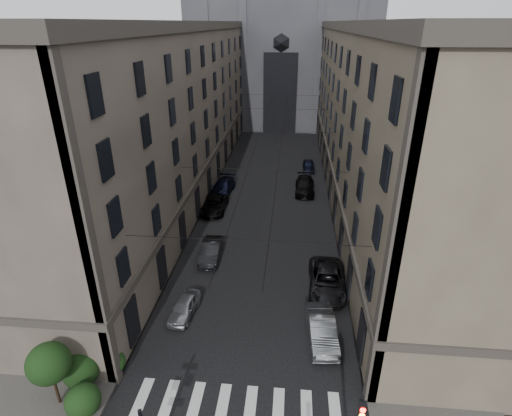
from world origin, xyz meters
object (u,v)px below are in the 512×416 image
(car_right_near, at_px, (322,329))
(car_right_midfar, at_px, (305,186))
(gothic_tower, at_px, (284,27))
(car_left_far, at_px, (223,187))
(car_left_midnear, at_px, (211,251))
(car_left_near, at_px, (184,307))
(car_left_midfar, at_px, (214,205))
(car_right_far, at_px, (309,166))
(car_right_midnear, at_px, (327,280))

(car_right_near, xyz_separation_m, car_right_midfar, (-0.61, 24.74, 0.02))
(gothic_tower, bearing_deg, car_left_far, -97.89)
(car_left_midnear, relative_size, car_right_near, 0.95)
(car_left_near, bearing_deg, car_left_midfar, 100.16)
(car_left_midnear, bearing_deg, car_right_far, 67.09)
(gothic_tower, xyz_separation_m, car_right_midfar, (4.20, -39.49, -16.98))
(car_right_midnear, bearing_deg, gothic_tower, 96.89)
(gothic_tower, bearing_deg, car_right_midnear, -84.64)
(car_left_midnear, distance_m, car_right_near, 12.70)
(gothic_tower, relative_size, car_right_midfar, 10.33)
(car_left_midfar, distance_m, car_right_midfar, 11.71)
(car_left_midfar, xyz_separation_m, car_right_near, (10.51, -18.49, 0.05))
(car_left_near, bearing_deg, car_right_far, 79.55)
(car_left_far, bearing_deg, car_right_far, 46.57)
(car_left_midfar, bearing_deg, car_right_midfar, 32.07)
(gothic_tower, height_order, car_left_midfar, gothic_tower)
(car_left_midnear, bearing_deg, car_right_near, -46.76)
(car_left_midfar, height_order, car_right_midfar, car_right_midfar)
(car_left_near, xyz_separation_m, car_right_far, (9.53, 31.14, 0.04))
(car_left_midnear, xyz_separation_m, car_left_midfar, (-1.50, 9.54, -0.01))
(car_left_far, relative_size, car_right_midnear, 0.92)
(car_right_near, relative_size, car_right_far, 1.20)
(car_left_near, xyz_separation_m, car_left_midnear, (0.44, 7.42, 0.12))
(car_left_near, relative_size, car_left_midfar, 0.70)
(gothic_tower, relative_size, car_left_near, 15.51)
(gothic_tower, distance_m, car_left_midfar, 49.14)
(car_left_midfar, height_order, car_right_midnear, car_right_midnear)
(car_left_far, distance_m, car_right_far, 13.94)
(car_left_midnear, xyz_separation_m, car_right_midfar, (8.40, 15.79, 0.06))
(car_left_near, xyz_separation_m, car_right_midnear, (10.16, 3.87, 0.19))
(car_left_midnear, relative_size, car_right_midfar, 0.82)
(car_left_far, height_order, car_right_near, car_right_near)
(car_left_midnear, distance_m, car_right_far, 25.40)
(car_right_midnear, xyz_separation_m, car_right_far, (-0.63, 27.27, -0.14))
(car_right_midfar, bearing_deg, gothic_tower, 97.15)
(car_left_near, height_order, car_right_near, car_right_near)
(car_left_midfar, height_order, car_right_near, car_right_near)
(car_right_midnear, bearing_deg, car_left_near, -157.65)
(car_right_near, distance_m, car_right_midnear, 5.44)
(car_left_near, xyz_separation_m, car_left_midfar, (-1.06, 16.96, 0.10))
(gothic_tower, xyz_separation_m, car_left_near, (-4.64, -62.69, -17.16))
(car_right_midfar, bearing_deg, car_left_midnear, -116.93)
(car_right_midnear, bearing_deg, car_left_far, 123.12)
(car_right_midfar, bearing_deg, car_right_midnear, -85.01)
(gothic_tower, bearing_deg, car_left_midfar, -97.11)
(car_right_midfar, bearing_deg, car_left_midfar, -146.68)
(car_left_midfar, relative_size, car_right_near, 1.11)
(car_right_far, bearing_deg, car_left_midnear, -111.96)
(car_left_midfar, bearing_deg, car_left_far, 89.13)
(car_left_far, bearing_deg, car_left_midfar, -85.04)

